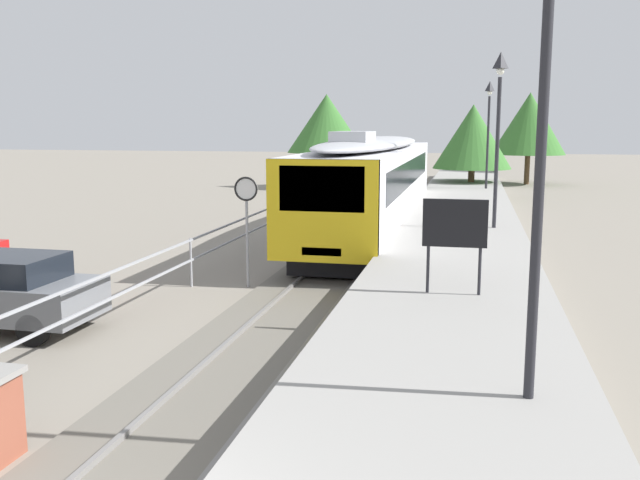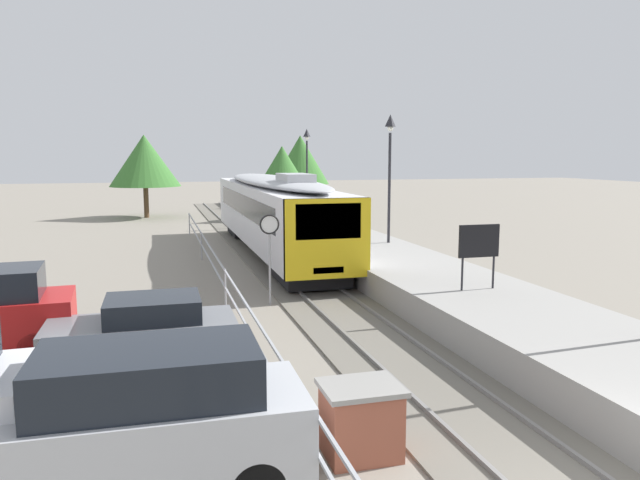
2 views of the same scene
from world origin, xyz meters
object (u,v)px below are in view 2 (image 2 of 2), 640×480
speed_limit_sign (270,237)px  parked_suv_silver (139,420)px  commuter_train (273,209)px  platform_lamp_far_end (307,155)px  platform_lamp_mid_platform (390,154)px  brick_utility_cabinet (361,420)px  platform_notice_board (479,243)px  parked_hatchback_grey (145,331)px

speed_limit_sign → parked_suv_silver: size_ratio=0.61×
commuter_train → platform_lamp_far_end: (4.30, 10.69, 2.48)m
commuter_train → platform_lamp_mid_platform: platform_lamp_mid_platform is taller
platform_lamp_far_end → speed_limit_sign: (-6.20, -19.75, -2.50)m
brick_utility_cabinet → parked_suv_silver: (-3.22, -0.20, 0.49)m
platform_lamp_mid_platform → platform_lamp_far_end: size_ratio=1.00×
parked_suv_silver → brick_utility_cabinet: bearing=3.6°
platform_lamp_mid_platform → speed_limit_sign: size_ratio=1.91×
platform_notice_board → speed_limit_sign: (-5.19, 3.31, -0.06)m
platform_lamp_mid_platform → parked_suv_silver: 18.74m
platform_notice_board → platform_lamp_far_end: bearing=87.5°
commuter_train → speed_limit_sign: (-1.90, -9.06, -0.02)m
brick_utility_cabinet → parked_hatchback_grey: (-3.22, 5.00, 0.22)m
parked_hatchback_grey → parked_suv_silver: bearing=-90.0°
platform_lamp_mid_platform → speed_limit_sign: platform_lamp_mid_platform is taller
speed_limit_sign → brick_utility_cabinet: size_ratio=2.32×
platform_lamp_mid_platform → platform_notice_board: size_ratio=2.97×
platform_lamp_mid_platform → parked_hatchback_grey: (-9.85, -10.33, -3.83)m
commuter_train → platform_notice_board: bearing=-75.1°
commuter_train → platform_notice_board: 12.81m
platform_lamp_far_end → platform_notice_board: bearing=-92.5°
commuter_train → parked_hatchback_grey: bearing=-112.1°
parked_hatchback_grey → platform_notice_board: bearing=8.3°
brick_utility_cabinet → platform_lamp_mid_platform: bearing=66.6°
commuter_train → brick_utility_cabinet: commuter_train is taller
commuter_train → parked_suv_silver: (-5.55, -18.87, -1.08)m
platform_notice_board → commuter_train: bearing=104.9°
platform_lamp_far_end → platform_notice_board: platform_lamp_far_end is taller
speed_limit_sign → parked_hatchback_grey: 6.02m
platform_lamp_mid_platform → brick_utility_cabinet: 17.19m
brick_utility_cabinet → parked_suv_silver: size_ratio=0.26×
platform_notice_board → parked_hatchback_grey: bearing=-171.7°
speed_limit_sign → platform_lamp_mid_platform: bearing=42.7°
brick_utility_cabinet → parked_hatchback_grey: parked_hatchback_grey is taller
platform_lamp_far_end → platform_notice_board: (-1.01, -23.06, -2.44)m
platform_lamp_mid_platform → parked_suv_silver: platform_lamp_mid_platform is taller
commuter_train → parked_suv_silver: commuter_train is taller
commuter_train → parked_hatchback_grey: commuter_train is taller
platform_lamp_mid_platform → platform_notice_board: (-1.01, -9.04, -2.44)m
brick_utility_cabinet → parked_suv_silver: 3.26m
speed_limit_sign → parked_hatchback_grey: (-3.65, -4.61, -1.33)m
brick_utility_cabinet → parked_hatchback_grey: bearing=122.7°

